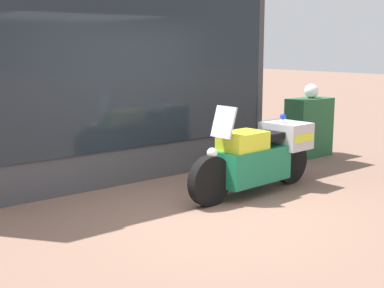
{
  "coord_description": "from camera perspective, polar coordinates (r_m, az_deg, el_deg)",
  "views": [
    {
      "loc": [
        -4.07,
        -4.83,
        2.06
      ],
      "look_at": [
        0.47,
        0.78,
        0.71
      ],
      "focal_mm": 50.0,
      "sensor_mm": 36.0,
      "label": 1
    }
  ],
  "objects": [
    {
      "name": "white_helmet",
      "position": [
        10.12,
        12.61,
        5.54
      ],
      "size": [
        0.26,
        0.26,
        0.26
      ],
      "primitive_type": "sphere",
      "color": "white",
      "rests_on": "utility_cabinet"
    },
    {
      "name": "shop_building",
      "position": [
        7.77,
        -10.53,
        9.66
      ],
      "size": [
        5.84,
        0.55,
        3.9
      ],
      "color": "#424247",
      "rests_on": "ground"
    },
    {
      "name": "window_display",
      "position": [
        8.27,
        -6.45,
        -0.45
      ],
      "size": [
        4.67,
        0.3,
        2.06
      ],
      "color": "slate",
      "rests_on": "ground"
    },
    {
      "name": "paramedic_motorcycle",
      "position": [
        7.56,
        7.2,
        -1.1
      ],
      "size": [
        2.35,
        0.68,
        1.27
      ],
      "rotation": [
        0.0,
        0.0,
        3.2
      ],
      "color": "black",
      "rests_on": "ground"
    },
    {
      "name": "ground_plane",
      "position": [
        6.64,
        1.09,
        -7.49
      ],
      "size": [
        60.0,
        60.0,
        0.0
      ],
      "primitive_type": "plane",
      "color": "#7A5B4C"
    },
    {
      "name": "utility_cabinet",
      "position": [
        10.15,
        12.35,
        1.74
      ],
      "size": [
        0.89,
        0.45,
        1.09
      ],
      "primitive_type": "cube",
      "color": "#235633",
      "rests_on": "ground"
    }
  ]
}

